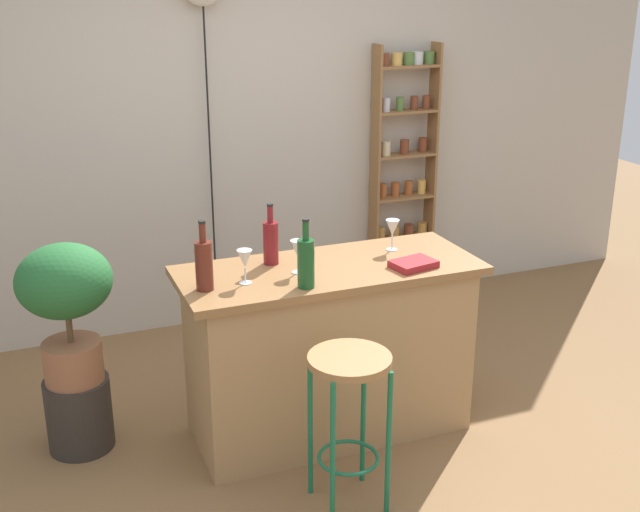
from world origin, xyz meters
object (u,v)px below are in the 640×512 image
at_px(bar_stool, 349,395).
at_px(wine_glass_right, 298,250).
at_px(wine_glass_center, 392,229).
at_px(bottle_spirits_clear, 204,264).
at_px(potted_plant, 66,298).
at_px(bottle_wine_red, 306,262).
at_px(bottle_soda_blue, 271,241).
at_px(spice_shelf, 404,170).
at_px(plant_stool, 79,413).
at_px(wine_glass_left, 245,260).
at_px(cookbook, 413,264).

height_order(bar_stool, wine_glass_right, wine_glass_right).
xyz_separation_m(bar_stool, wine_glass_center, (0.56, 0.73, 0.48)).
relative_size(bar_stool, bottle_spirits_clear, 2.24).
relative_size(potted_plant, bottle_wine_red, 2.15).
height_order(bar_stool, bottle_soda_blue, bottle_soda_blue).
height_order(spice_shelf, wine_glass_center, spice_shelf).
bearing_deg(bottle_soda_blue, wine_glass_right, -65.18).
distance_m(bottle_soda_blue, wine_glass_right, 0.19).
height_order(bottle_spirits_clear, wine_glass_center, bottle_spirits_clear).
xyz_separation_m(bottle_soda_blue, wine_glass_right, (0.08, -0.17, 0.00)).
xyz_separation_m(bar_stool, plant_stool, (-1.07, 0.92, -0.36)).
relative_size(wine_glass_center, wine_glass_right, 1.00).
relative_size(spice_shelf, bottle_spirits_clear, 5.58).
bearing_deg(potted_plant, plant_stool, 0.00).
bearing_deg(wine_glass_center, spice_shelf, 60.47).
bearing_deg(bottle_soda_blue, wine_glass_left, -133.01).
bearing_deg(wine_glass_left, spice_shelf, 43.78).
bearing_deg(wine_glass_right, bottle_soda_blue, 114.82).
relative_size(bottle_spirits_clear, wine_glass_left, 2.01).
distance_m(spice_shelf, potted_plant, 2.71).
bearing_deg(wine_glass_right, bottle_wine_red, -98.96).
distance_m(spice_shelf, bottle_spirits_clear, 2.42).
relative_size(bar_stool, potted_plant, 1.04).
bearing_deg(bottle_soda_blue, potted_plant, 170.72).
bearing_deg(spice_shelf, bottle_soda_blue, -136.68).
bearing_deg(bottle_spirits_clear, bottle_wine_red, -18.10).
height_order(spice_shelf, wine_glass_left, spice_shelf).
relative_size(plant_stool, potted_plant, 0.53).
bearing_deg(spice_shelf, bottle_spirits_clear, -139.27).
height_order(plant_stool, bottle_spirits_clear, bottle_spirits_clear).
relative_size(potted_plant, wine_glass_center, 4.31).
relative_size(bar_stool, wine_glass_center, 4.50).
bearing_deg(bottle_wine_red, bottle_spirits_clear, 161.90).
height_order(bar_stool, bottle_wine_red, bottle_wine_red).
bearing_deg(wine_glass_center, bottle_wine_red, -151.71).
bearing_deg(potted_plant, wine_glass_right, -17.36).
height_order(bottle_wine_red, bottle_soda_blue, bottle_wine_red).
bearing_deg(bottle_wine_red, spice_shelf, 51.01).
relative_size(potted_plant, cookbook, 3.37).
height_order(spice_shelf, bottle_soda_blue, spice_shelf).
height_order(wine_glass_center, cookbook, wine_glass_center).
xyz_separation_m(bottle_wine_red, cookbook, (0.58, 0.05, -0.11)).
height_order(spice_shelf, wine_glass_right, spice_shelf).
distance_m(bar_stool, wine_glass_center, 1.03).
distance_m(bar_stool, bottle_wine_red, 0.63).
bearing_deg(bottle_soda_blue, wine_glass_center, -3.26).
height_order(bottle_soda_blue, wine_glass_left, bottle_soda_blue).
xyz_separation_m(spice_shelf, bottle_soda_blue, (-1.44, -1.36, 0.06)).
bearing_deg(spice_shelf, bottle_wine_red, -128.99).
relative_size(wine_glass_center, cookbook, 0.78).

